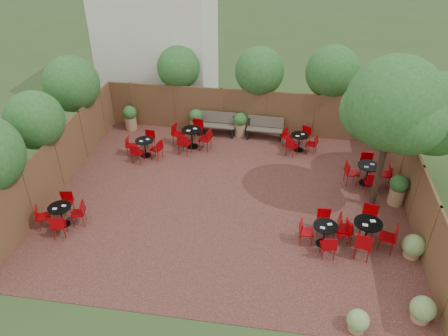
# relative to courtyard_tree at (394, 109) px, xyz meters

# --- Properties ---
(ground) EXTENTS (80.00, 80.00, 0.00)m
(ground) POSITION_rel_courtyard_tree_xyz_m (-4.85, -0.45, -3.62)
(ground) COLOR #354F23
(ground) RESTS_ON ground
(courtyard_paving) EXTENTS (12.00, 10.00, 0.02)m
(courtyard_paving) POSITION_rel_courtyard_tree_xyz_m (-4.85, -0.45, -3.61)
(courtyard_paving) COLOR #331915
(courtyard_paving) RESTS_ON ground
(fence_back) EXTENTS (12.00, 0.08, 2.00)m
(fence_back) POSITION_rel_courtyard_tree_xyz_m (-4.85, 4.55, -2.62)
(fence_back) COLOR #53341E
(fence_back) RESTS_ON ground
(fence_left) EXTENTS (0.08, 10.00, 2.00)m
(fence_left) POSITION_rel_courtyard_tree_xyz_m (-10.85, -0.45, -2.62)
(fence_left) COLOR #53341E
(fence_left) RESTS_ON ground
(fence_right) EXTENTS (0.08, 10.00, 2.00)m
(fence_right) POSITION_rel_courtyard_tree_xyz_m (1.15, -0.45, -2.62)
(fence_right) COLOR #53341E
(fence_right) RESTS_ON ground
(neighbour_building) EXTENTS (5.00, 4.00, 8.00)m
(neighbour_building) POSITION_rel_courtyard_tree_xyz_m (-9.35, 7.55, 0.38)
(neighbour_building) COLOR silver
(neighbour_building) RESTS_ON ground
(overhang_foliage) EXTENTS (15.87, 10.60, 2.77)m
(overhang_foliage) POSITION_rel_courtyard_tree_xyz_m (-5.36, 1.97, -0.92)
(overhang_foliage) COLOR #235A1D
(overhang_foliage) RESTS_ON ground
(courtyard_tree) EXTENTS (2.95, 2.88, 5.19)m
(courtyard_tree) POSITION_rel_courtyard_tree_xyz_m (0.00, 0.00, 0.00)
(courtyard_tree) COLOR black
(courtyard_tree) RESTS_ON courtyard_paving
(park_bench_left) EXTENTS (1.63, 0.53, 1.01)m
(park_bench_left) POSITION_rel_courtyard_tree_xyz_m (-6.04, 4.18, -3.08)
(park_bench_left) COLOR brown
(park_bench_left) RESTS_ON courtyard_paving
(park_bench_right) EXTENTS (1.55, 0.56, 0.95)m
(park_bench_right) POSITION_rel_courtyard_tree_xyz_m (-3.93, 4.18, -3.11)
(park_bench_right) COLOR brown
(park_bench_right) RESTS_ON courtyard_paving
(bistro_tables) EXTENTS (11.35, 7.37, 0.94)m
(bistro_tables) POSITION_rel_courtyard_tree_xyz_m (-4.01, 0.41, -3.16)
(bistro_tables) COLOR black
(bistro_tables) RESTS_ON courtyard_paving
(planters) EXTENTS (11.26, 4.58, 1.11)m
(planters) POSITION_rel_courtyard_tree_xyz_m (-5.17, 3.13, -3.01)
(planters) COLOR #9F754F
(planters) RESTS_ON courtyard_paving
(low_shrubs) EXTENTS (2.44, 3.45, 0.71)m
(low_shrubs) POSITION_rel_courtyard_tree_xyz_m (0.34, -3.74, -3.28)
(low_shrubs) COLOR #9F754F
(low_shrubs) RESTS_ON courtyard_paving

